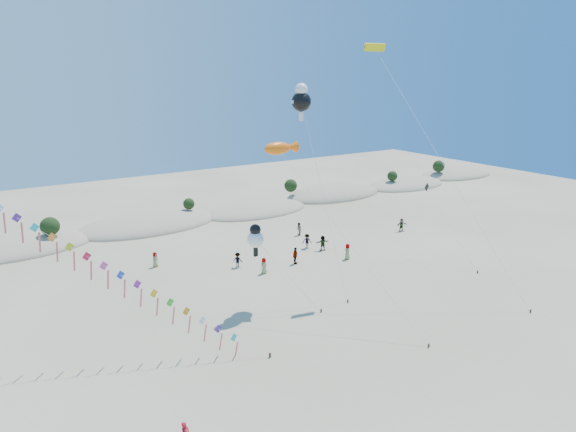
# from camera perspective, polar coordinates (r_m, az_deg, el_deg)

# --- Properties ---
(ground) EXTENTS (160.00, 160.00, 0.00)m
(ground) POSITION_cam_1_polar(r_m,az_deg,el_deg) (31.21, 11.04, -22.44)
(ground) COLOR gray
(ground) RESTS_ON ground
(dune_ridge) EXTENTS (145.30, 11.49, 5.57)m
(dune_ridge) POSITION_cam_1_polar(r_m,az_deg,el_deg) (67.77, -15.38, -0.95)
(dune_ridge) COLOR gray
(dune_ridge) RESTS_ON ground
(kite_train) EXTENTS (24.59, 16.15, 18.78)m
(kite_train) POSITION_cam_1_polar(r_m,az_deg,el_deg) (36.17, -27.64, -1.46)
(kite_train) COLOR #3F2D1E
(kite_train) RESTS_ON ground
(fish_kite) EXTENTS (6.30, 13.77, 14.18)m
(fish_kite) POSITION_cam_1_polar(r_m,az_deg,el_deg) (40.57, -0.82, 8.01)
(fish_kite) COLOR #3F2D1E
(fish_kite) RESTS_ON ground
(cartoon_kite_low) EXTENTS (5.00, 4.42, 7.63)m
(cartoon_kite_low) POSITION_cam_1_polar(r_m,az_deg,el_deg) (40.19, -3.88, -2.56)
(cartoon_kite_low) COLOR #3F2D1E
(cartoon_kite_low) RESTS_ON ground
(cartoon_kite_high) EXTENTS (2.47, 6.42, 18.86)m
(cartoon_kite_high) POSITION_cam_1_polar(r_m,az_deg,el_deg) (42.96, 1.60, 13.64)
(cartoon_kite_high) COLOR #3F2D1E
(cartoon_kite_high) RESTS_ON ground
(parafoil_kite) EXTENTS (7.88, 14.02, 22.23)m
(parafoil_kite) POSITION_cam_1_polar(r_m,az_deg,el_deg) (45.36, 10.77, 18.21)
(parafoil_kite) COLOR #3F2D1E
(parafoil_kite) RESTS_ON ground
(dark_kite) EXTENTS (0.97, 7.81, 8.10)m
(dark_kite) POSITION_cam_1_polar(r_m,az_deg,el_deg) (54.87, 17.45, 0.98)
(dark_kite) COLOR #3F2D1E
(dark_kite) RESTS_ON ground
(beachgoers) EXTENTS (32.24, 10.73, 1.86)m
(beachgoers) POSITION_cam_1_polar(r_m,az_deg,el_deg) (55.23, 2.18, -3.43)
(beachgoers) COLOR slate
(beachgoers) RESTS_ON ground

